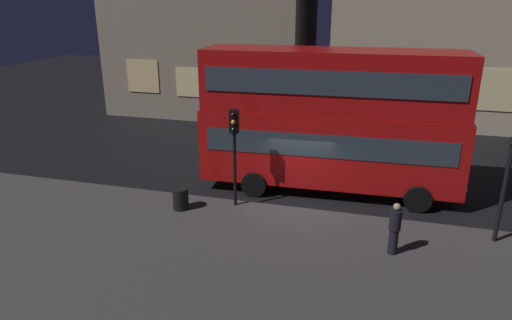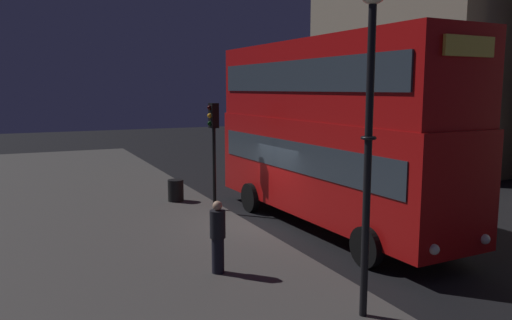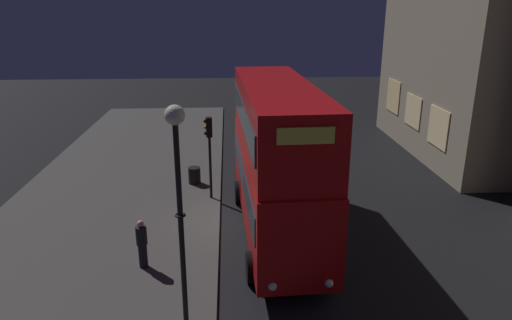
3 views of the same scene
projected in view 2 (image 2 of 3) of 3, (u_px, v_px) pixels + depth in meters
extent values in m
plane|color=black|center=(267.00, 225.00, 15.94)|extent=(80.00, 80.00, 0.00)
cube|color=#423F3D|center=(96.00, 245.00, 13.72)|extent=(44.00, 9.46, 0.12)
cube|color=gray|center=(433.00, 5.00, 28.83)|extent=(12.93, 8.55, 18.16)
cube|color=#F2D18C|center=(334.00, 114.00, 31.01)|extent=(2.21, 0.06, 2.07)
cube|color=#F9E09E|center=(369.00, 121.00, 27.95)|extent=(2.21, 0.06, 1.82)
cube|color=#F9E09E|center=(412.00, 127.00, 24.88)|extent=(2.21, 0.06, 2.00)
cube|color=#B20F0F|center=(328.00, 165.00, 15.56)|extent=(10.29, 2.91, 2.89)
cube|color=#B20F0F|center=(330.00, 80.00, 15.19)|extent=(10.09, 2.85, 2.35)
cube|color=#2D3842|center=(328.00, 154.00, 15.51)|extent=(9.48, 2.93, 0.90)
cube|color=#2D3842|center=(330.00, 76.00, 15.17)|extent=(9.48, 2.93, 0.90)
cube|color=#F2D84C|center=(469.00, 46.00, 10.66)|extent=(0.14, 1.50, 0.44)
sphere|color=white|center=(485.00, 239.00, 11.59)|extent=(0.24, 0.24, 0.24)
sphere|color=white|center=(434.00, 249.00, 10.85)|extent=(0.24, 0.24, 0.24)
cylinder|color=black|center=(443.00, 233.00, 13.31)|extent=(1.03, 0.28, 1.02)
cylinder|color=black|center=(366.00, 247.00, 12.13)|extent=(1.03, 0.28, 1.02)
cylinder|color=black|center=(312.00, 191.00, 18.83)|extent=(1.03, 0.28, 1.02)
cylinder|color=black|center=(250.00, 197.00, 17.64)|extent=(1.03, 0.28, 1.02)
cylinder|color=black|center=(214.00, 169.00, 17.34)|extent=(0.12, 0.12, 2.86)
cube|color=black|center=(214.00, 116.00, 17.08)|extent=(0.34, 0.29, 0.85)
sphere|color=black|center=(210.00, 108.00, 16.97)|extent=(0.17, 0.17, 0.17)
sphere|color=orange|center=(210.00, 116.00, 17.00)|extent=(0.17, 0.17, 0.17)
sphere|color=black|center=(210.00, 124.00, 17.04)|extent=(0.17, 0.17, 0.17)
cylinder|color=black|center=(368.00, 166.00, 8.94)|extent=(0.14, 0.14, 5.65)
torus|color=black|center=(369.00, 138.00, 8.87)|extent=(0.28, 0.28, 0.06)
cylinder|color=black|center=(218.00, 255.00, 11.46)|extent=(0.29, 0.29, 0.83)
cylinder|color=black|center=(218.00, 224.00, 11.35)|extent=(0.36, 0.36, 0.64)
sphere|color=tan|center=(217.00, 206.00, 11.29)|extent=(0.22, 0.22, 0.22)
cylinder|color=black|center=(176.00, 190.00, 18.79)|extent=(0.59, 0.59, 0.81)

